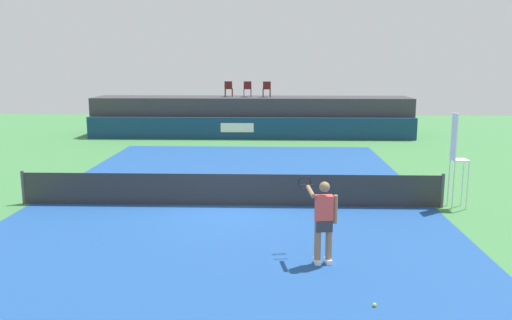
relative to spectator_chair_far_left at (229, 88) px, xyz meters
name	(u,v)px	position (x,y,z in m)	size (l,w,h in m)	color
ground_plane	(237,183)	(1.34, -12.39, -2.69)	(48.00, 48.00, 0.00)	#3D7A42
court_inner	(230,205)	(1.34, -15.39, -2.69)	(12.00, 22.00, 0.00)	#1C478C
sponsor_wall	(250,129)	(1.33, -1.89, -2.09)	(18.00, 0.22, 1.20)	navy
spectator_platform	(252,116)	(1.34, -0.09, -1.59)	(18.00, 2.80, 2.20)	#38383D
spectator_chair_far_left	(229,88)	(0.00, 0.00, 0.00)	(0.45, 0.45, 0.89)	#561919
spectator_chair_left	(247,88)	(1.09, -0.06, 0.00)	(0.47, 0.47, 0.89)	#561919
spectator_chair_center	(267,88)	(2.19, -0.20, 0.00)	(0.48, 0.48, 0.89)	#561919
umpire_chair	(456,154)	(7.86, -15.39, -1.11)	(0.44, 0.44, 2.76)	white
tennis_net	(230,190)	(1.34, -15.39, -2.22)	(12.40, 0.02, 0.95)	#2D2D2D
net_post_near	(23,187)	(-4.86, -15.39, -2.19)	(0.10, 0.10, 1.00)	#4C4C51
net_post_far	(442,191)	(7.54, -15.39, -2.19)	(0.10, 0.10, 1.00)	#4C4C51
tennis_player	(323,219)	(3.66, -19.87, -1.73)	(0.79, 1.13, 1.77)	white
tennis_ball	(374,305)	(4.39, -21.89, -2.66)	(0.07, 0.07, 0.07)	#D8EA33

